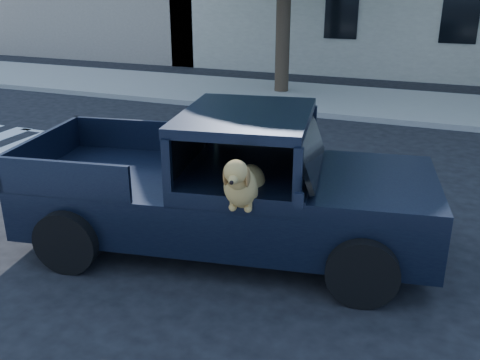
# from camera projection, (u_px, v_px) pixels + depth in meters

# --- Properties ---
(ground) EXTENTS (120.00, 120.00, 0.00)m
(ground) POSITION_uv_depth(u_px,v_px,m) (352.00, 255.00, 7.31)
(ground) COLOR black
(ground) RESTS_ON ground
(far_sidewalk) EXTENTS (60.00, 4.00, 0.15)m
(far_sidewalk) POSITION_uv_depth(u_px,v_px,m) (411.00, 106.00, 15.28)
(far_sidewalk) COLOR gray
(far_sidewalk) RESTS_ON ground
(pickup_truck) EXTENTS (5.72, 3.12, 1.95)m
(pickup_truck) POSITION_uv_depth(u_px,v_px,m) (220.00, 203.00, 7.33)
(pickup_truck) COLOR black
(pickup_truck) RESTS_ON ground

